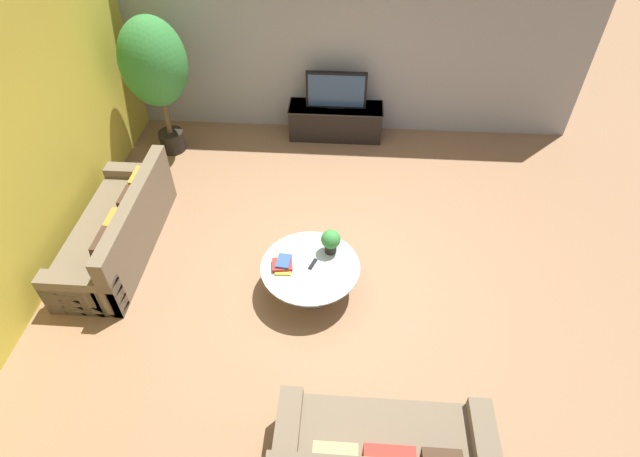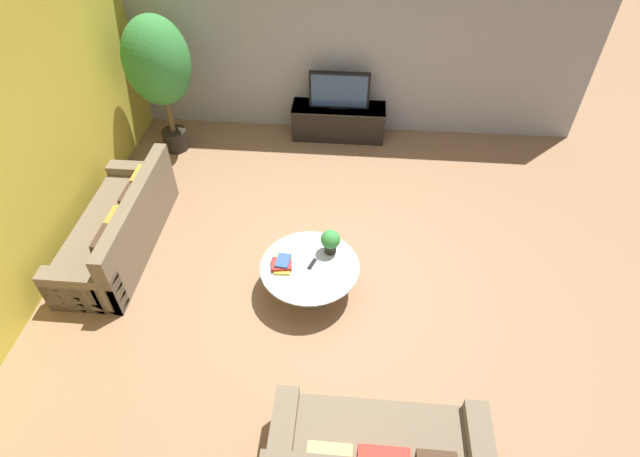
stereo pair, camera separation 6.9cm
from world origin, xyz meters
The scene contains 11 objects.
ground_plane centered at (0.00, 0.00, 0.00)m, with size 24.00×24.00×0.00m, color #8C6647.
back_wall_stone centered at (0.00, 3.26, 1.50)m, with size 7.40×0.12×3.00m, color #939399.
side_wall_left centered at (-3.26, 0.20, 1.50)m, with size 0.12×7.40×3.00m, color gold.
media_console centered at (-0.02, 2.94, 0.27)m, with size 1.48×0.50×0.53m.
television centered at (-0.02, 2.94, 0.81)m, with size 0.93×0.13×0.57m.
coffee_table centered at (-0.15, -0.30, 0.28)m, with size 1.11×1.11×0.39m.
couch_by_wall centered at (-2.55, 0.21, 0.29)m, with size 0.84×2.13×0.84m.
potted_palm_tall centered at (-2.53, 2.38, 1.39)m, with size 0.92×0.92×2.07m.
potted_plant_tabletop centered at (0.06, -0.05, 0.57)m, with size 0.22×0.22×0.31m.
book_stack centered at (-0.46, -0.31, 0.43)m, with size 0.25×0.32×0.08m.
remote_black centered at (-0.13, -0.27, 0.40)m, with size 0.04×0.16×0.02m, color black.
Camera 1 is at (0.20, -4.00, 4.52)m, focal length 28.00 mm.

